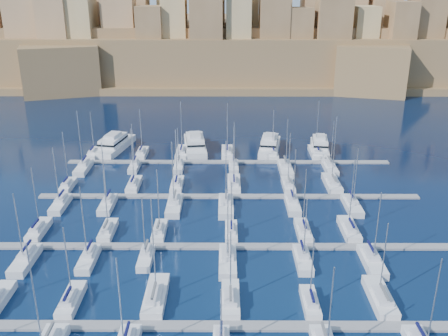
{
  "coord_description": "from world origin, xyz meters",
  "views": [
    {
      "loc": [
        -0.65,
        -90.84,
        45.55
      ],
      "look_at": [
        -1.04,
        6.0,
        8.46
      ],
      "focal_mm": 40.0,
      "sensor_mm": 36.0,
      "label": 1
    }
  ],
  "objects_px": {
    "motor_yacht_d": "(320,146)",
    "motor_yacht_a": "(114,144)",
    "sailboat_2": "(156,296)",
    "motor_yacht_c": "(270,145)",
    "sailboat_4": "(310,303)",
    "motor_yacht_b": "(195,144)"
  },
  "relations": [
    {
      "from": "sailboat_4",
      "to": "motor_yacht_c",
      "type": "relative_size",
      "value": 0.66
    },
    {
      "from": "motor_yacht_d",
      "to": "motor_yacht_a",
      "type": "bearing_deg",
      "value": 178.45
    },
    {
      "from": "sailboat_2",
      "to": "motor_yacht_c",
      "type": "relative_size",
      "value": 0.97
    },
    {
      "from": "sailboat_4",
      "to": "motor_yacht_d",
      "type": "xyz_separation_m",
      "value": [
        13.63,
        70.04,
        1.02
      ]
    },
    {
      "from": "sailboat_4",
      "to": "motor_yacht_b",
      "type": "bearing_deg",
      "value": 106.45
    },
    {
      "from": "sailboat_2",
      "to": "sailboat_4",
      "type": "bearing_deg",
      "value": -3.43
    },
    {
      "from": "motor_yacht_a",
      "to": "motor_yacht_c",
      "type": "height_order",
      "value": "same"
    },
    {
      "from": "sailboat_2",
      "to": "motor_yacht_d",
      "type": "relative_size",
      "value": 1.08
    },
    {
      "from": "motor_yacht_c",
      "to": "motor_yacht_a",
      "type": "bearing_deg",
      "value": 178.96
    },
    {
      "from": "sailboat_2",
      "to": "motor_yacht_c",
      "type": "bearing_deg",
      "value": 71.86
    },
    {
      "from": "sailboat_4",
      "to": "motor_yacht_a",
      "type": "distance_m",
      "value": 84.0
    },
    {
      "from": "sailboat_4",
      "to": "motor_yacht_d",
      "type": "bearing_deg",
      "value": 78.99
    },
    {
      "from": "motor_yacht_a",
      "to": "motor_yacht_c",
      "type": "distance_m",
      "value": 43.66
    },
    {
      "from": "motor_yacht_a",
      "to": "motor_yacht_d",
      "type": "bearing_deg",
      "value": -1.55
    },
    {
      "from": "sailboat_2",
      "to": "motor_yacht_c",
      "type": "height_order",
      "value": "sailboat_2"
    },
    {
      "from": "motor_yacht_a",
      "to": "motor_yacht_b",
      "type": "xyz_separation_m",
      "value": [
        22.72,
        0.12,
        -0.0
      ]
    },
    {
      "from": "sailboat_2",
      "to": "motor_yacht_d",
      "type": "xyz_separation_m",
      "value": [
        36.62,
        68.67,
        0.95
      ]
    },
    {
      "from": "sailboat_4",
      "to": "motor_yacht_b",
      "type": "height_order",
      "value": "sailboat_4"
    },
    {
      "from": "motor_yacht_b",
      "to": "motor_yacht_d",
      "type": "bearing_deg",
      "value": -2.76
    },
    {
      "from": "motor_yacht_c",
      "to": "motor_yacht_d",
      "type": "height_order",
      "value": "same"
    },
    {
      "from": "motor_yacht_a",
      "to": "motor_yacht_b",
      "type": "relative_size",
      "value": 1.0
    },
    {
      "from": "sailboat_4",
      "to": "motor_yacht_d",
      "type": "relative_size",
      "value": 0.73
    }
  ]
}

